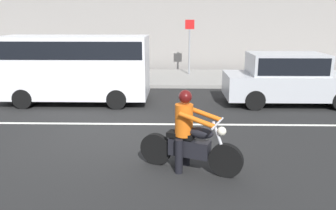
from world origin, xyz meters
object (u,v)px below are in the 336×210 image
parked_van_white (75,64)px  street_sign_post (189,41)px  motorcycle_with_rider_orange_stripe (189,138)px  parked_sedan_silver (289,78)px

parked_van_white → street_sign_post: 6.70m
motorcycle_with_rider_orange_stripe → street_sign_post: 10.71m
parked_sedan_silver → street_sign_post: size_ratio=1.66×
motorcycle_with_rider_orange_stripe → parked_sedan_silver: bearing=56.0°
motorcycle_with_rider_orange_stripe → parked_van_white: (-3.67, 5.34, 0.68)m
street_sign_post → parked_van_white: bearing=-127.5°
street_sign_post → parked_sedan_silver: bearing=-59.7°
parked_van_white → street_sign_post: (4.07, 5.31, 0.42)m
parked_sedan_silver → parked_van_white: 7.23m
motorcycle_with_rider_orange_stripe → street_sign_post: (0.40, 10.65, 1.10)m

